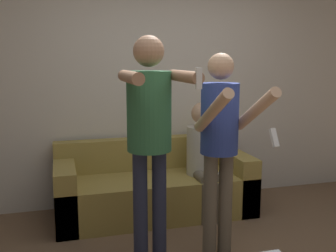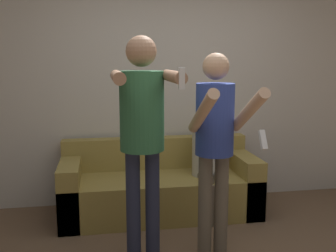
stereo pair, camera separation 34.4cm
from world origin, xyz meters
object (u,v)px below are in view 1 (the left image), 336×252
at_px(person_standing_right, 221,135).
at_px(couch, 154,188).
at_px(person_seated, 204,154).
at_px(person_standing_left, 150,124).

bearing_deg(person_standing_right, couch, 105.19).
height_order(couch, person_seated, person_seated).
height_order(person_standing_left, person_seated, person_standing_left).
xyz_separation_m(couch, person_standing_left, (-0.28, -1.02, 0.85)).
xyz_separation_m(couch, person_seated, (0.48, -0.14, 0.37)).
height_order(person_standing_left, person_standing_right, person_standing_left).
bearing_deg(person_seated, couch, 163.94).
bearing_deg(couch, person_seated, -16.06).
xyz_separation_m(person_standing_left, person_seated, (0.76, 0.88, -0.48)).
distance_m(person_standing_left, person_seated, 1.26).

